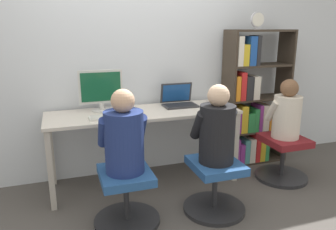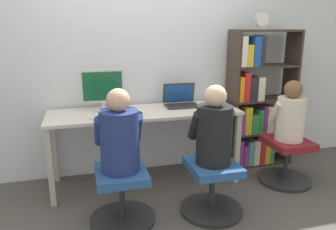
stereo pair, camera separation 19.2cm
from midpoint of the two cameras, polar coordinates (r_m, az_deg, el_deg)
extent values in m
plane|color=#4C4742|center=(3.32, -1.11, -13.71)|extent=(14.00, 14.00, 0.00)
cube|color=silver|center=(3.58, -3.87, 10.27)|extent=(10.00, 0.05, 2.60)
cube|color=beige|center=(3.31, -2.45, 0.44)|extent=(1.92, 0.61, 0.03)
cube|color=#ADA497|center=(3.12, -18.14, -8.81)|extent=(0.05, 0.05, 0.75)
cube|color=#ADA497|center=(3.51, 13.50, -5.79)|extent=(0.05, 0.05, 0.75)
cube|color=#ADA497|center=(3.61, -17.78, -5.49)|extent=(0.05, 0.05, 0.75)
cube|color=#ADA497|center=(3.95, 9.88, -3.20)|extent=(0.05, 0.05, 0.75)
cylinder|color=beige|center=(3.39, -9.54, 0.96)|extent=(0.20, 0.20, 0.01)
cylinder|color=beige|center=(3.38, -9.57, 1.64)|extent=(0.04, 0.04, 0.07)
cube|color=beige|center=(3.34, -9.72, 5.00)|extent=(0.43, 0.02, 0.33)
cube|color=#144C2D|center=(3.33, -9.70, 4.96)|extent=(0.39, 0.01, 0.29)
cube|color=#2D2D30|center=(3.49, 4.06, 1.59)|extent=(0.35, 0.22, 0.02)
cube|color=black|center=(3.48, 4.06, 1.77)|extent=(0.31, 0.17, 0.00)
cube|color=#2D2D30|center=(3.58, 3.42, 3.88)|extent=(0.35, 0.05, 0.22)
cube|color=#19478C|center=(3.58, 3.45, 3.85)|extent=(0.31, 0.04, 0.18)
cube|color=silver|center=(3.11, -8.36, -0.17)|extent=(0.39, 0.13, 0.02)
cube|color=#BAB8AD|center=(3.11, -8.37, 0.06)|extent=(0.36, 0.11, 0.00)
ellipsoid|color=black|center=(3.15, -3.38, 0.30)|extent=(0.07, 0.10, 0.04)
cylinder|color=#262628|center=(2.94, -5.92, -17.55)|extent=(0.55, 0.55, 0.04)
cylinder|color=#262628|center=(2.83, -6.03, -14.15)|extent=(0.05, 0.05, 0.36)
cube|color=#234C84|center=(2.74, -6.16, -10.18)|extent=(0.41, 0.46, 0.07)
cylinder|color=#262628|center=(3.09, 9.37, -15.95)|extent=(0.55, 0.55, 0.04)
cylinder|color=#262628|center=(2.99, 9.54, -12.66)|extent=(0.05, 0.05, 0.36)
cube|color=#234C84|center=(2.89, 9.72, -8.85)|extent=(0.41, 0.46, 0.07)
cylinder|color=navy|center=(2.63, -6.33, -4.55)|extent=(0.31, 0.31, 0.50)
sphere|color=tan|center=(2.54, -6.55, 2.56)|extent=(0.19, 0.19, 0.19)
cylinder|color=navy|center=(2.66, -9.78, -2.81)|extent=(0.09, 0.22, 0.28)
cylinder|color=navy|center=(2.70, -3.50, -2.34)|extent=(0.09, 0.22, 0.28)
cylinder|color=black|center=(2.79, 9.98, -3.48)|extent=(0.30, 0.30, 0.50)
sphere|color=beige|center=(2.71, 10.30, 3.24)|extent=(0.19, 0.19, 0.19)
cylinder|color=black|center=(2.78, 6.75, -1.87)|extent=(0.08, 0.22, 0.28)
cylinder|color=black|center=(2.89, 12.02, -1.41)|extent=(0.08, 0.22, 0.28)
cube|color=#382D23|center=(3.80, 12.45, 2.38)|extent=(0.02, 0.30, 1.57)
cube|color=#382D23|center=(4.19, 21.59, 2.85)|extent=(0.02, 0.30, 1.57)
cube|color=#382D23|center=(4.21, 16.42, -7.70)|extent=(0.72, 0.29, 0.02)
cube|color=#382D23|center=(4.08, 16.82, -2.68)|extent=(0.72, 0.29, 0.02)
cube|color=#382D23|center=(3.98, 17.24, 2.63)|extent=(0.72, 0.29, 0.02)
cube|color=#382D23|center=(3.92, 17.68, 8.15)|extent=(0.72, 0.29, 0.02)
cube|color=#382D23|center=(3.90, 18.15, 13.79)|extent=(0.72, 0.29, 0.02)
cube|color=gold|center=(3.97, 12.85, -7.07)|extent=(0.05, 0.18, 0.21)
cube|color=#8C338C|center=(3.97, 13.52, -6.28)|extent=(0.04, 0.19, 0.31)
cube|color=#8C338C|center=(4.02, 14.22, -6.63)|extent=(0.06, 0.20, 0.24)
cube|color=teal|center=(4.05, 14.99, -6.17)|extent=(0.06, 0.22, 0.28)
cube|color=silver|center=(4.08, 15.88, -6.00)|extent=(0.07, 0.22, 0.29)
cube|color=red|center=(4.10, 16.88, -5.70)|extent=(0.06, 0.19, 0.33)
cube|color=gold|center=(4.16, 17.44, -5.45)|extent=(0.07, 0.26, 0.33)
cube|color=#2D8C47|center=(4.19, 18.19, -5.79)|extent=(0.05, 0.23, 0.27)
cube|color=#8C338C|center=(3.85, 13.43, -1.40)|extent=(0.09, 0.20, 0.24)
cube|color=gold|center=(3.88, 14.71, -0.85)|extent=(0.08, 0.18, 0.31)
cube|color=#2D8C47|center=(3.97, 15.54, -1.24)|extent=(0.09, 0.26, 0.22)
cube|color=#2D8C47|center=(3.98, 16.62, -0.90)|extent=(0.05, 0.21, 0.27)
cube|color=#8C338C|center=(4.00, 17.30, -0.58)|extent=(0.04, 0.21, 0.31)
cube|color=silver|center=(4.05, 17.99, -0.48)|extent=(0.08, 0.24, 0.30)
cube|color=orange|center=(4.09, 18.81, -0.49)|extent=(0.04, 0.25, 0.29)
cube|color=orange|center=(3.76, 13.51, 4.51)|extent=(0.05, 0.22, 0.27)
cube|color=red|center=(3.78, 14.46, 4.83)|extent=(0.06, 0.20, 0.32)
cube|color=#262628|center=(3.83, 15.47, 4.51)|extent=(0.09, 0.22, 0.27)
cube|color=silver|center=(3.89, 16.55, 4.55)|extent=(0.08, 0.24, 0.26)
cube|color=silver|center=(3.73, 13.85, 10.75)|extent=(0.06, 0.25, 0.32)
cube|color=gold|center=(3.75, 14.92, 10.02)|extent=(0.07, 0.21, 0.23)
cube|color=#1E4C9E|center=(3.78, 16.15, 10.63)|extent=(0.08, 0.19, 0.32)
cube|color=#262628|center=(3.81, 17.10, 10.65)|extent=(0.05, 0.18, 0.32)
cube|color=#B2B2B7|center=(3.76, 17.49, 14.16)|extent=(0.06, 0.03, 0.02)
cylinder|color=#B2B2B7|center=(3.76, 17.61, 15.58)|extent=(0.17, 0.02, 0.17)
cylinder|color=silver|center=(3.75, 17.71, 15.58)|extent=(0.14, 0.00, 0.14)
cylinder|color=#262628|center=(3.82, 20.98, -10.44)|extent=(0.55, 0.55, 0.04)
cylinder|color=#262628|center=(3.74, 21.26, -7.67)|extent=(0.05, 0.05, 0.36)
cube|color=maroon|center=(3.66, 21.58, -4.53)|extent=(0.41, 0.46, 0.07)
cylinder|color=beige|center=(3.59, 21.98, -0.65)|extent=(0.28, 0.28, 0.44)
sphere|color=brown|center=(3.53, 22.46, 4.12)|extent=(0.18, 0.18, 0.18)
cylinder|color=beige|center=(3.55, 19.73, 0.46)|extent=(0.08, 0.20, 0.25)
cylinder|color=beige|center=(3.70, 23.16, 0.72)|extent=(0.08, 0.20, 0.25)
camera|label=1|loc=(0.10, -88.27, 0.47)|focal=35.00mm
camera|label=2|loc=(0.10, 91.73, -0.47)|focal=35.00mm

